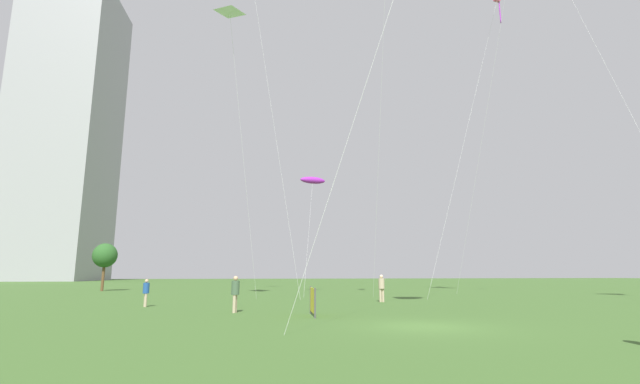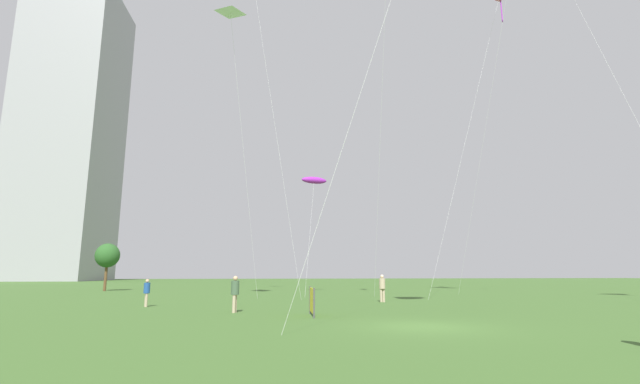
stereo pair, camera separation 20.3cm
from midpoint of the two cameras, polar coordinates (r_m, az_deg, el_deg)
The scene contains 9 objects.
ground at distance 17.52m, azimuth 13.23°, elevation -16.68°, with size 280.00×280.00×0.00m, color #3D6028.
person_standing_0 at distance 28.60m, azimuth -21.88°, elevation -11.84°, with size 0.36×0.36×1.61m.
person_standing_1 at distance 23.20m, azimuth -11.21°, elevation -12.56°, with size 0.41×0.41×1.82m.
person_standing_3 at distance 31.31m, azimuth 7.82°, elevation -12.03°, with size 0.41×0.41×1.86m.
kite_flying_4 at distance 37.02m, azimuth -11.81°, elevation 21.87°, with size 3.74×5.62×22.30m.
kite_flying_8 at distance 44.79m, azimuth -1.08°, elevation 1.52°, with size 3.13×7.43×11.68m.
park_tree_0 at distance 55.03m, azimuth -26.27°, elevation -7.43°, with size 2.61×2.61×5.25m.
distant_highrise_0 at distance 139.62m, azimuth -30.11°, elevation 6.87°, with size 21.57×24.45×80.39m, color #939399.
event_banner at distance 21.15m, azimuth -1.24°, elevation -13.92°, with size 0.20×2.33×1.32m.
Camera 1 is at (-6.61, -16.13, 1.97)m, focal length 24.61 mm.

